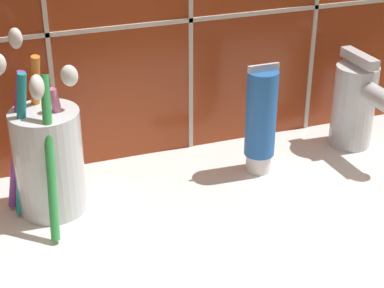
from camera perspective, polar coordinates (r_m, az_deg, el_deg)
name	(u,v)px	position (r cm, az deg, el deg)	size (l,w,h in cm)	color
sink_counter	(231,230)	(67.20, 3.52, -7.62)	(65.05, 35.30, 2.00)	white
toothbrush_cup	(47,157)	(67.14, -12.77, -1.10)	(9.32, 13.75, 18.79)	silver
toothpaste_tube	(261,120)	(73.03, 6.13, 2.13)	(3.69, 3.51, 13.19)	white
sink_faucet	(358,104)	(81.01, 14.51, 3.49)	(5.23, 12.12, 12.03)	silver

